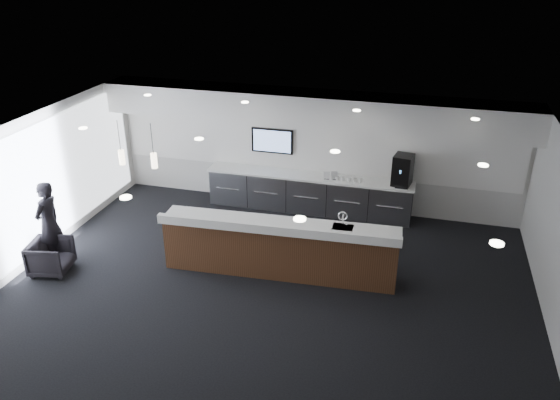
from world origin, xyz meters
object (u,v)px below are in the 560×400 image
(service_counter, at_px, (279,248))
(armchair, at_px, (51,257))
(lounge_guest, at_px, (49,223))
(coffee_machine, at_px, (403,170))

(service_counter, distance_m, armchair, 4.60)
(service_counter, distance_m, lounge_guest, 4.73)
(service_counter, height_order, lounge_guest, lounge_guest)
(lounge_guest, bearing_deg, coffee_machine, 120.16)
(service_counter, bearing_deg, armchair, -168.66)
(coffee_machine, bearing_deg, armchair, -137.67)
(service_counter, height_order, coffee_machine, coffee_machine)
(service_counter, bearing_deg, coffee_machine, 50.71)
(coffee_machine, xyz_separation_m, armchair, (-6.59, -4.13, -0.96))
(service_counter, bearing_deg, lounge_guest, -173.68)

